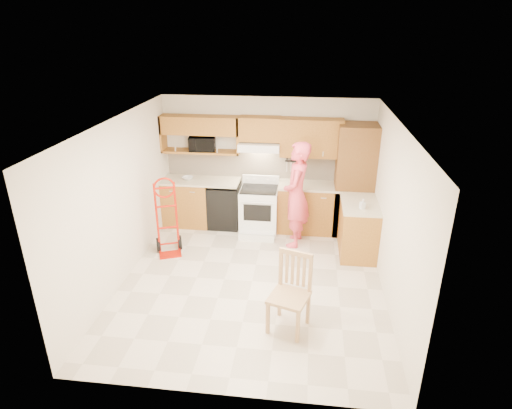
% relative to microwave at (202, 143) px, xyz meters
% --- Properties ---
extents(floor, '(4.00, 4.50, 0.02)m').
position_rel_microwave_xyz_m(floor, '(1.22, -2.08, -1.64)').
color(floor, beige).
rests_on(floor, ground).
extents(ceiling, '(4.00, 4.50, 0.02)m').
position_rel_microwave_xyz_m(ceiling, '(1.22, -2.08, 0.88)').
color(ceiling, white).
rests_on(ceiling, ground).
extents(wall_back, '(4.00, 0.02, 2.50)m').
position_rel_microwave_xyz_m(wall_back, '(1.22, 0.17, -0.38)').
color(wall_back, beige).
rests_on(wall_back, ground).
extents(wall_front, '(4.00, 0.02, 2.50)m').
position_rel_microwave_xyz_m(wall_front, '(1.22, -4.34, -0.38)').
color(wall_front, beige).
rests_on(wall_front, ground).
extents(wall_left, '(0.02, 4.50, 2.50)m').
position_rel_microwave_xyz_m(wall_left, '(-0.79, -2.08, -0.38)').
color(wall_left, beige).
rests_on(wall_left, ground).
extents(wall_right, '(0.02, 4.50, 2.50)m').
position_rel_microwave_xyz_m(wall_right, '(3.23, -2.08, -0.38)').
color(wall_right, beige).
rests_on(wall_right, ground).
extents(backsplash, '(3.92, 0.03, 0.55)m').
position_rel_microwave_xyz_m(backsplash, '(1.22, 0.15, -0.43)').
color(backsplash, beige).
rests_on(backsplash, wall_back).
extents(lower_cab_left, '(0.90, 0.60, 0.90)m').
position_rel_microwave_xyz_m(lower_cab_left, '(-0.33, -0.14, -1.18)').
color(lower_cab_left, '#AB6A26').
rests_on(lower_cab_left, ground).
extents(dishwasher, '(0.60, 0.60, 0.85)m').
position_rel_microwave_xyz_m(dishwasher, '(0.42, -0.14, -1.20)').
color(dishwasher, black).
rests_on(dishwasher, ground).
extents(lower_cab_right, '(1.14, 0.60, 0.90)m').
position_rel_microwave_xyz_m(lower_cab_right, '(2.05, -0.14, -1.18)').
color(lower_cab_right, '#AB6A26').
rests_on(lower_cab_right, ground).
extents(countertop_left, '(1.50, 0.63, 0.04)m').
position_rel_microwave_xyz_m(countertop_left, '(-0.03, -0.13, -0.71)').
color(countertop_left, beige).
rests_on(countertop_left, lower_cab_left).
extents(countertop_right, '(1.14, 0.63, 0.04)m').
position_rel_microwave_xyz_m(countertop_right, '(2.05, -0.13, -0.71)').
color(countertop_right, beige).
rests_on(countertop_right, lower_cab_right).
extents(cab_return_right, '(0.60, 1.00, 0.90)m').
position_rel_microwave_xyz_m(cab_return_right, '(2.92, -0.94, -1.18)').
color(cab_return_right, '#AB6A26').
rests_on(cab_return_right, ground).
extents(countertop_return, '(0.63, 1.00, 0.04)m').
position_rel_microwave_xyz_m(countertop_return, '(2.92, -0.94, -0.71)').
color(countertop_return, beige).
rests_on(countertop_return, cab_return_right).
extents(pantry_tall, '(0.70, 0.60, 2.10)m').
position_rel_microwave_xyz_m(pantry_tall, '(2.87, -0.14, -0.58)').
color(pantry_tall, brown).
rests_on(pantry_tall, ground).
extents(upper_cab_left, '(1.50, 0.33, 0.34)m').
position_rel_microwave_xyz_m(upper_cab_left, '(-0.03, 0.00, 0.35)').
color(upper_cab_left, '#AB6A26').
rests_on(upper_cab_left, wall_back).
extents(upper_shelf_mw, '(1.50, 0.33, 0.04)m').
position_rel_microwave_xyz_m(upper_shelf_mw, '(-0.03, 0.00, -0.16)').
color(upper_shelf_mw, '#AB6A26').
rests_on(upper_shelf_mw, wall_back).
extents(upper_cab_center, '(0.76, 0.33, 0.44)m').
position_rel_microwave_xyz_m(upper_cab_center, '(1.10, 0.00, 0.31)').
color(upper_cab_center, '#AB6A26').
rests_on(upper_cab_center, wall_back).
extents(upper_cab_right, '(1.14, 0.33, 0.70)m').
position_rel_microwave_xyz_m(upper_cab_right, '(2.05, 0.00, 0.17)').
color(upper_cab_right, '#AB6A26').
rests_on(upper_cab_right, wall_back).
extents(range_hood, '(0.76, 0.46, 0.14)m').
position_rel_microwave_xyz_m(range_hood, '(1.10, -0.06, 0.00)').
color(range_hood, white).
rests_on(range_hood, wall_back).
extents(knife_strip, '(0.40, 0.05, 0.29)m').
position_rel_microwave_xyz_m(knife_strip, '(1.77, 0.12, -0.39)').
color(knife_strip, black).
rests_on(knife_strip, backsplash).
extents(microwave, '(0.53, 0.39, 0.27)m').
position_rel_microwave_xyz_m(microwave, '(0.00, 0.00, 0.00)').
color(microwave, black).
rests_on(microwave, upper_shelf_mw).
extents(range, '(0.71, 0.93, 1.04)m').
position_rel_microwave_xyz_m(range, '(1.12, -0.36, -1.11)').
color(range, white).
rests_on(range, ground).
extents(person, '(0.52, 0.74, 1.91)m').
position_rel_microwave_xyz_m(person, '(1.83, -0.74, -0.67)').
color(person, '#EA4658').
rests_on(person, ground).
extents(hand_truck, '(0.63, 0.60, 1.26)m').
position_rel_microwave_xyz_m(hand_truck, '(-0.34, -1.35, -1.00)').
color(hand_truck, '#B71606').
rests_on(hand_truck, ground).
extents(dining_chair, '(0.61, 0.64, 1.06)m').
position_rel_microwave_xyz_m(dining_chair, '(1.84, -3.13, -1.10)').
color(dining_chair, tan).
rests_on(dining_chair, ground).
extents(soap_bottle, '(0.10, 0.10, 0.17)m').
position_rel_microwave_xyz_m(soap_bottle, '(2.92, -1.17, -0.60)').
color(soap_bottle, white).
rests_on(soap_bottle, countertop_return).
extents(bowl, '(0.28, 0.28, 0.05)m').
position_rel_microwave_xyz_m(bowl, '(-0.29, -0.14, -0.66)').
color(bowl, white).
rests_on(bowl, countertop_left).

